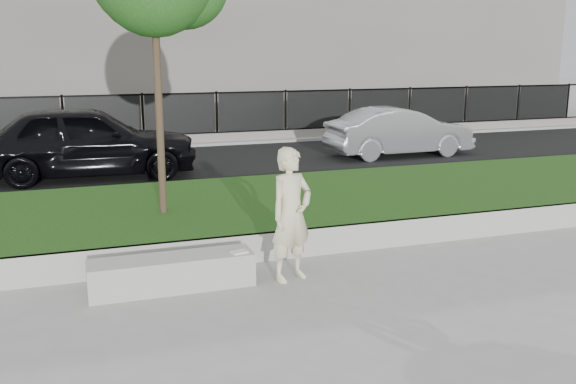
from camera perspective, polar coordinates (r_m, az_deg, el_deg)
name	(u,v)px	position (r m, az deg, el deg)	size (l,w,h in m)	color
ground	(309,284)	(8.11, 1.87, -8.17)	(90.00, 90.00, 0.00)	gray
grass_bank	(245,212)	(10.77, -3.84, -1.78)	(34.00, 4.00, 0.40)	black
grass_kerb	(282,245)	(8.97, -0.50, -4.74)	(34.00, 0.08, 0.40)	#A6A49C
street	(186,167)	(16.06, -9.04, 2.25)	(34.00, 7.00, 0.04)	black
far_pavement	(160,141)	(20.45, -11.30, 4.49)	(34.00, 3.00, 0.12)	gray
iron_fence	(164,129)	(19.41, -10.95, 5.52)	(32.00, 0.30, 1.50)	slate
stone_bench	(172,273)	(8.01, -10.27, -7.08)	(1.99, 0.50, 0.41)	#A6A49C
man	(291,215)	(8.02, 0.29, -2.02)	(0.62, 0.41, 1.70)	beige
book	(239,252)	(7.99, -4.37, -5.33)	(0.20, 0.14, 0.02)	silver
car_dark	(86,141)	(14.99, -17.51, 4.34)	(1.94, 4.83, 1.65)	black
car_silver	(399,132)	(17.55, 9.88, 5.30)	(1.37, 3.93, 1.30)	#9C9EA4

